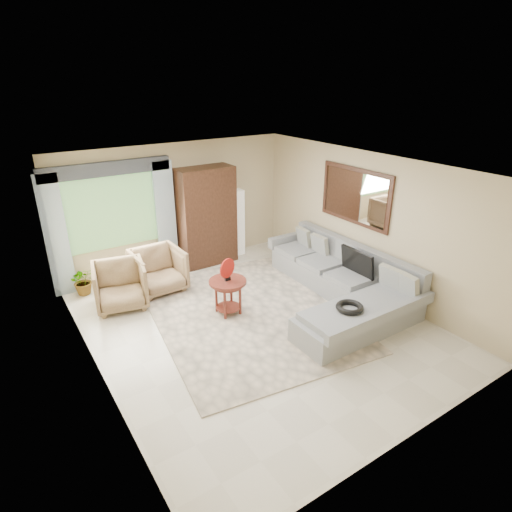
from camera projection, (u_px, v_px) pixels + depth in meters
ground at (255, 324)px, 7.15m from camera, size 6.00×6.00×0.00m
area_rug at (246, 314)px, 7.43m from camera, size 3.52×4.37×0.02m
sectional_sofa at (342, 286)px, 7.80m from camera, size 2.30×3.46×0.90m
tv_screen at (357, 262)px, 7.71m from camera, size 0.14×0.74×0.48m
garden_hose at (350, 307)px, 6.57m from camera, size 0.43×0.43×0.09m
coffee_table at (228, 296)px, 7.32m from camera, size 0.64×0.64×0.64m
red_disc at (227, 268)px, 7.11m from camera, size 0.33×0.13×0.34m
armchair_left at (120, 285)px, 7.54m from camera, size 1.04×1.06×0.82m
armchair_right at (159, 270)px, 8.11m from camera, size 0.90×0.93×0.83m
potted_plant at (84, 281)px, 8.03m from camera, size 0.53×0.47×0.54m
armoire at (207, 217)px, 9.10m from camera, size 1.20×0.55×2.10m
floor_lamp at (237, 223)px, 9.67m from camera, size 0.24×0.24×1.50m
window at (111, 213)px, 8.19m from camera, size 1.80×0.04×1.40m
curtain_left at (56, 237)px, 7.69m from camera, size 0.40×0.08×2.30m
curtain_right at (166, 217)px, 8.75m from camera, size 0.40×0.08×2.30m
valance at (106, 169)px, 7.80m from camera, size 2.40×0.12×0.26m
wall_mirror at (355, 196)px, 7.97m from camera, size 0.05×1.70×1.05m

